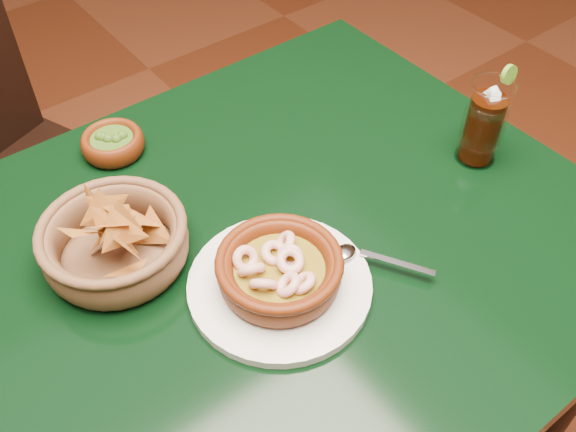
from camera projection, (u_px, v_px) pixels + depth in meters
dining_table at (201, 329)px, 0.91m from camera, size 1.20×0.80×0.75m
dining_chair at (10, 173)px, 1.39m from camera, size 0.52×0.52×0.87m
shrimp_plate at (280, 274)px, 0.81m from camera, size 0.29×0.24×0.07m
chip_basket at (115, 242)px, 0.84m from camera, size 0.23×0.23×0.13m
guacamole_ramekin at (113, 143)px, 1.01m from camera, size 0.12×0.12×0.04m
cola_drink at (484, 123)px, 0.97m from camera, size 0.14×0.14×0.16m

